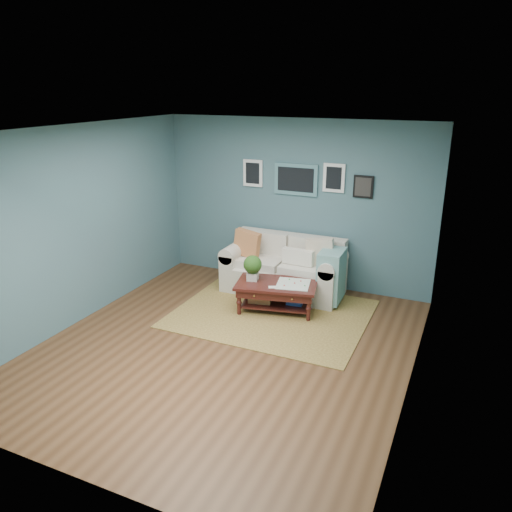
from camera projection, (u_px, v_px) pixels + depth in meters
The scene contains 4 objects.
room_shell at pixel (226, 245), 5.97m from camera, with size 5.00×5.02×2.70m.
area_rug at pixel (271, 313), 7.30m from camera, with size 2.72×2.18×0.01m, color brown.
loveseat at pixel (289, 268), 7.94m from camera, with size 1.93×0.88×0.99m.
coffee_table at pixel (272, 287), 7.32m from camera, with size 1.28×0.91×0.82m.
Camera 1 is at (2.66, -4.98, 3.18)m, focal length 35.00 mm.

